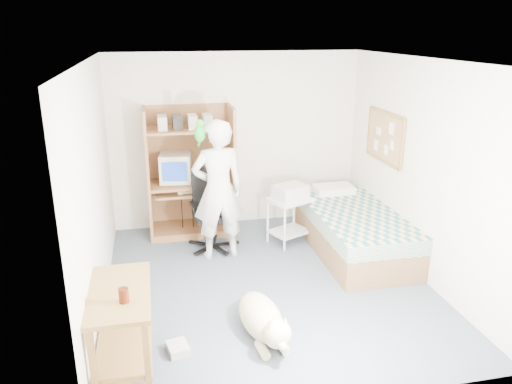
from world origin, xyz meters
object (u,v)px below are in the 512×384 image
computer_hutch (191,177)px  side_desk (122,318)px  printer_cart (290,213)px  office_chair (212,220)px  dog (263,319)px  bed (354,231)px  person (218,190)px

computer_hutch → side_desk: computer_hutch is taller
side_desk → printer_cart: 3.10m
office_chair → dog: bearing=-89.9°
bed → computer_hutch: bearing=150.7°
office_chair → person: size_ratio=0.60×
computer_hutch → person: size_ratio=1.01×
dog → side_desk: bearing=-177.9°
bed → person: size_ratio=1.14×
bed → office_chair: size_ratio=1.89×
person → dog: (0.15, -1.85, -0.70)m
side_desk → dog: bearing=9.0°
side_desk → dog: size_ratio=0.87×
bed → printer_cart: 0.88m
bed → side_desk: size_ratio=2.02×
person → side_desk: bearing=56.0°
dog → printer_cart: bearing=61.0°
office_chair → person: bearing=-85.2°
side_desk → dog: 1.32m
dog → printer_cart: printer_cart is taller
side_desk → computer_hutch: bearing=73.9°
bed → printer_cart: (-0.74, 0.45, 0.14)m
computer_hutch → person: (0.26, -0.89, 0.07)m
side_desk → person: (1.11, 2.05, 0.40)m
dog → bed: bearing=38.7°
computer_hutch → person: 0.93m
computer_hutch → person: computer_hutch is taller
computer_hutch → dog: size_ratio=1.57×
dog → office_chair: bearing=88.6°
bed → side_desk: (-2.85, -1.82, 0.21)m
person → office_chair: bearing=-85.2°
side_desk → person: size_ratio=0.56×
bed → office_chair: 1.87m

